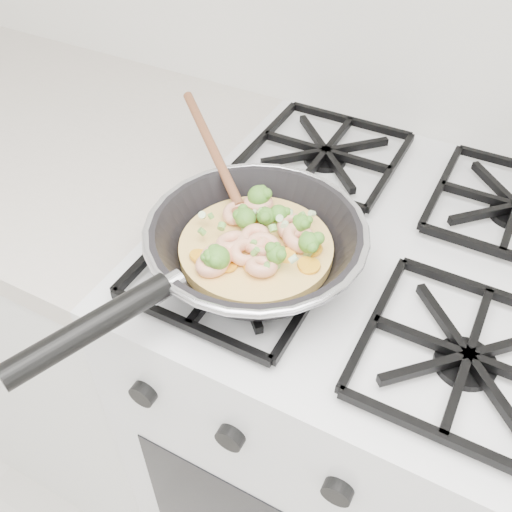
% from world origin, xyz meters
% --- Properties ---
extents(stove, '(0.60, 0.60, 0.92)m').
position_xyz_m(stove, '(0.00, 1.70, 0.46)').
color(stove, silver).
rests_on(stove, ground).
extents(counter_left, '(1.00, 0.60, 0.90)m').
position_xyz_m(counter_left, '(-0.80, 1.70, 0.45)').
color(counter_left, white).
rests_on(counter_left, ground).
extents(skillet, '(0.37, 0.52, 0.09)m').
position_xyz_m(skillet, '(-0.13, 1.57, 0.96)').
color(skillet, black).
rests_on(skillet, stove).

